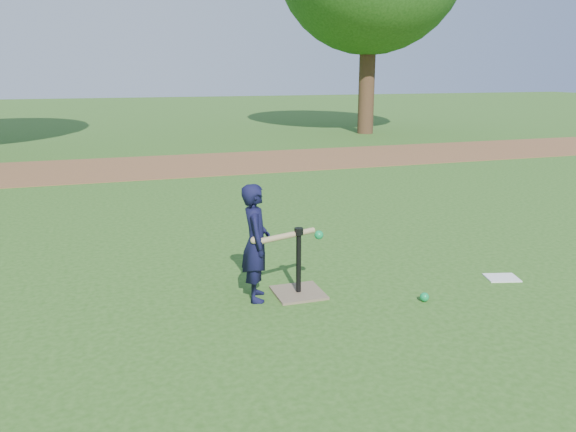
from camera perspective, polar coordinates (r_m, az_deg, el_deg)
name	(u,v)px	position (r m, az deg, el deg)	size (l,w,h in m)	color
ground	(295,296)	(5.05, 0.71, -8.13)	(80.00, 80.00, 0.00)	#285116
dirt_strip	(180,165)	(12.16, -10.90, 5.10)	(24.00, 3.00, 0.01)	brown
child	(256,243)	(4.83, -3.29, -2.71)	(0.38, 0.25, 1.03)	black
wiffle_ball_ground	(424,297)	(5.06, 13.69, -8.00)	(0.08, 0.08, 0.08)	#0C8B43
clipboard	(502,278)	(5.83, 20.90, -5.88)	(0.30, 0.23, 0.01)	white
batting_tee	(298,282)	(5.05, 1.07, -6.75)	(0.43, 0.43, 0.61)	#75624A
swing_action	(290,236)	(4.86, 0.21, -2.06)	(0.67, 0.24, 0.09)	tan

